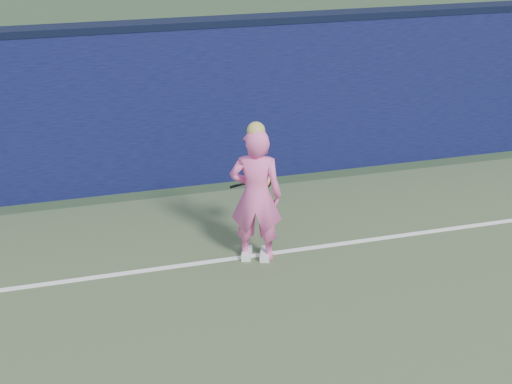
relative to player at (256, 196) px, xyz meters
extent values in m
cube|color=black|center=(-0.13, 2.52, 0.34)|extent=(24.00, 0.40, 2.50)
cube|color=black|center=(-0.13, 2.52, 1.64)|extent=(24.00, 0.42, 0.10)
imported|color=pink|center=(0.00, 0.00, -0.01)|extent=(0.76, 0.62, 1.80)
sphere|color=tan|center=(0.00, 0.00, 0.86)|extent=(0.22, 0.22, 0.22)
cube|color=white|center=(0.11, -0.04, -0.86)|extent=(0.21, 0.30, 0.10)
cube|color=white|center=(-0.11, 0.04, -0.86)|extent=(0.21, 0.30, 0.10)
torus|color=black|center=(0.18, 0.42, 0.00)|extent=(0.30, 0.06, 0.30)
torus|color=yellow|center=(0.18, 0.42, 0.00)|extent=(0.25, 0.04, 0.25)
cylinder|color=beige|center=(0.18, 0.42, 0.00)|extent=(0.25, 0.03, 0.25)
cylinder|color=black|center=(-0.04, 0.49, -0.06)|extent=(0.28, 0.07, 0.10)
cylinder|color=black|center=(-0.16, 0.53, -0.10)|extent=(0.13, 0.05, 0.07)
cube|color=white|center=(-0.13, 0.02, -0.90)|extent=(11.00, 0.08, 0.01)
camera|label=1|loc=(-1.77, -6.93, 3.62)|focal=45.00mm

